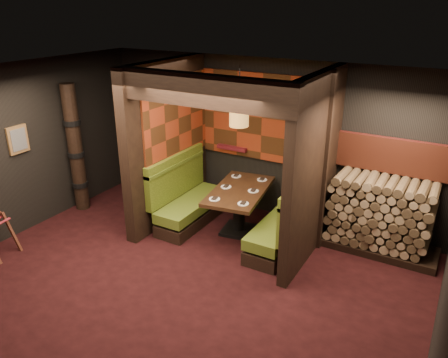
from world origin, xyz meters
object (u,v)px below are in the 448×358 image
at_px(booth_bench_left, 187,201).
at_px(booth_bench_right, 286,226).
at_px(pendant_lamp, 239,112).
at_px(totem_column, 76,150).
at_px(dining_table, 239,202).
at_px(firewood_stack, 384,216).

relative_size(booth_bench_left, booth_bench_right, 1.00).
height_order(pendant_lamp, totem_column, pendant_lamp).
relative_size(dining_table, totem_column, 0.68).
bearing_deg(totem_column, dining_table, 12.15).
distance_m(pendant_lamp, totem_column, 3.28).
bearing_deg(totem_column, pendant_lamp, 11.26).
xyz_separation_m(booth_bench_right, totem_column, (-3.98, -0.55, 0.79)).
xyz_separation_m(booth_bench_left, totem_column, (-2.09, -0.55, 0.79)).
bearing_deg(booth_bench_left, pendant_lamp, 3.66).
bearing_deg(pendant_lamp, firewood_stack, 15.78).
bearing_deg(dining_table, totem_column, -167.85).
bearing_deg(booth_bench_left, totem_column, -165.25).
bearing_deg(dining_table, firewood_stack, 14.60).
bearing_deg(dining_table, booth_bench_right, -7.20).
xyz_separation_m(totem_column, firewood_stack, (5.33, 1.25, -0.57)).
bearing_deg(dining_table, booth_bench_left, -173.49).
bearing_deg(firewood_stack, booth_bench_right, -152.65).
bearing_deg(pendant_lamp, booth_bench_left, -176.34).
xyz_separation_m(booth_bench_right, firewood_stack, (1.35, 0.70, 0.21)).
height_order(booth_bench_right, firewood_stack, firewood_stack).
bearing_deg(dining_table, pendant_lamp, -90.00).
distance_m(booth_bench_right, dining_table, 0.92).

